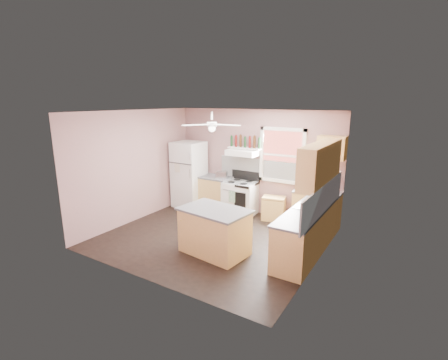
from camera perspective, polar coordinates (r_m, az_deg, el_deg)
The scene contains 32 objects.
floor at distance 7.19m, azimuth -1.96°, elevation -10.11°, with size 4.50×4.50×0.00m, color black.
ceiling at distance 6.57m, azimuth -2.16°, elevation 11.93°, with size 4.50×4.50×0.00m, color white.
wall_back at distance 8.48m, azimuth 5.55°, elevation 3.14°, with size 4.50×0.05×2.70m, color #8D6665.
wall_right at distance 5.85m, azimuth 16.86°, elevation -2.35°, with size 0.05×4.00×2.70m, color #8D6665.
wall_left at distance 8.21m, azimuth -15.42°, elevation 2.34°, with size 0.05×4.00×2.70m, color #8D6665.
backsplash_back at distance 8.29m, azimuth 8.19°, elevation 1.59°, with size 2.90×0.03×0.55m, color white.
backsplash_right at distance 6.19m, azimuth 17.12°, elevation -3.18°, with size 0.03×2.60×0.55m, color white.
window_view at distance 8.10m, azimuth 10.23°, elevation 4.27°, with size 1.00×0.02×1.20m, color maroon.
window_frame at distance 8.07m, azimuth 10.16°, elevation 4.25°, with size 1.16×0.07×1.36m, color white.
refrigerator at distance 9.08m, azimuth -6.16°, elevation 0.99°, with size 0.77×0.75×1.81m, color white.
base_cabinet_left at distance 8.93m, azimuth -1.64°, elevation -2.32°, with size 0.90×0.60×0.86m, color tan.
counter_left at distance 8.81m, azimuth -1.66°, elevation 0.49°, with size 0.92×0.62×0.04m, color #505053.
toaster at distance 8.59m, azimuth -0.43°, elevation 0.90°, with size 0.28×0.16×0.18m, color silver.
stove at distance 8.51m, azimuth 2.85°, elevation -3.16°, with size 0.81×0.64×0.86m, color white.
range_hood at distance 8.29m, azimuth 3.32°, elevation 4.84°, with size 0.78×0.50×0.14m, color white.
bottle_shelf at distance 8.38m, azimuth 3.72°, elevation 5.62°, with size 0.90×0.26×0.03m, color white.
cart at distance 8.20m, azimuth 8.71°, elevation -5.14°, with size 0.55×0.36×0.55m, color tan.
base_cabinet_corner at distance 7.82m, azimuth 15.94°, elevation -5.25°, with size 1.00×0.60×0.86m, color tan.
base_cabinet_right at distance 6.51m, azimuth 14.20°, elevation -9.10°, with size 0.60×2.20×0.86m, color tan.
counter_corner at distance 7.69m, azimuth 16.16°, elevation -2.08°, with size 1.02×0.62×0.04m, color #505053.
counter_right at distance 6.35m, azimuth 14.35°, elevation -5.35°, with size 0.62×2.22×0.04m, color #505053.
sink at distance 6.53m, azimuth 14.89°, elevation -4.71°, with size 0.55×0.45×0.03m, color silver.
faucet at distance 6.47m, azimuth 16.29°, elevation -4.29°, with size 0.03×0.03×0.14m, color silver.
upper_cabinet_right at distance 6.27m, azimuth 16.62°, elevation 2.79°, with size 0.33×1.80×0.76m, color tan.
upper_cabinet_corner at distance 7.56m, azimuth 18.41°, elevation 5.40°, with size 0.60×0.33×0.52m, color tan.
paper_towel at distance 7.68m, azimuth 18.96°, elevation 0.54°, with size 0.12×0.12×0.26m, color white.
island at distance 6.38m, azimuth -1.64°, elevation -9.13°, with size 1.24×0.79×0.86m, color tan.
island_top at distance 6.22m, azimuth -1.67°, elevation -5.32°, with size 1.32×0.86×0.04m, color #505053.
ceiling_fan_hub at distance 6.58m, azimuth -2.14°, elevation 9.75°, with size 0.20×0.20×0.08m, color white.
soap_bottle at distance 6.26m, azimuth 16.08°, elevation -4.50°, with size 0.08×0.08×0.22m, color silver.
red_caddy at distance 6.86m, azimuth 16.94°, elevation -3.46°, with size 0.18×0.12×0.10m, color #AF1F0F.
wine_bottles at distance 8.36m, azimuth 3.74°, elevation 6.70°, with size 0.86×0.06×0.31m.
Camera 1 is at (3.64, -5.46, 2.93)m, focal length 26.00 mm.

